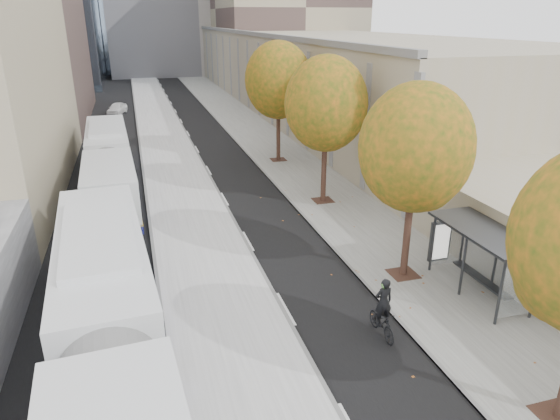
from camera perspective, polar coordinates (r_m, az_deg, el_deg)
name	(u,v)px	position (r m, az deg, el deg)	size (l,w,h in m)	color
bus_platform	(169,154)	(38.93, -12.56, 6.31)	(4.25, 150.00, 0.15)	#AAAAAA
sidewalk	(271,147)	(40.21, -1.06, 7.23)	(4.75, 150.00, 0.08)	slate
building_tan	(295,63)	(70.31, 1.70, 16.48)	(18.00, 92.00, 8.00)	tan
bus_shelter	(488,240)	(19.55, 22.70, -3.22)	(1.90, 4.40, 2.53)	#383A3F
tree_c	(416,148)	(18.98, 15.25, 6.81)	(4.20, 4.20, 7.28)	#311E13
tree_d	(326,104)	(26.85, 5.28, 11.97)	(4.40, 4.40, 7.60)	#311E13
tree_e	(278,80)	(35.27, -0.20, 14.59)	(4.60, 4.60, 7.92)	#311E13
bus_near	(109,348)	(14.13, -18.94, -14.68)	(3.93, 18.87, 3.12)	silver
bus_far	(109,162)	(31.75, -18.97, 5.16)	(3.24, 17.48, 2.90)	silver
cyclist	(382,315)	(16.72, 11.62, -11.67)	(0.61, 1.63, 2.08)	black
distant_car	(117,108)	(57.30, -18.13, 10.98)	(1.43, 3.55, 1.21)	white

